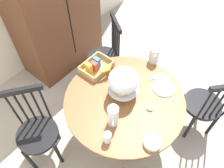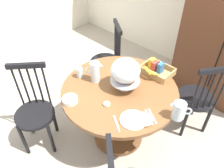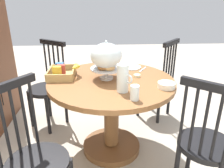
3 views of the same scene
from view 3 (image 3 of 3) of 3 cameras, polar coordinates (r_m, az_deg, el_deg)
The scene contains 18 objects.
ground_plane at distance 2.27m, azimuth 0.70°, elevation -17.28°, with size 10.00×10.00×0.00m, color #A89E8E.
dining_table at distance 2.05m, azimuth -0.16°, elevation -4.92°, with size 1.12×1.12×0.74m.
windsor_chair_near_window at distance 1.57m, azimuth -19.20°, elevation -18.49°, with size 0.46×0.46×0.97m.
windsor_chair_by_cabinet at distance 1.74m, azimuth 22.86°, elevation -14.55°, with size 0.47×0.47×0.97m.
windsor_chair_facing_door at distance 2.73m, azimuth 11.50°, elevation 0.43°, with size 0.47×0.47×0.97m.
windsor_chair_far_side at distance 2.60m, azimuth -16.15°, elevation -1.11°, with size 0.46×0.46×0.97m.
pastry_stand_with_dome at distance 1.92m, azimuth -1.50°, elevation 6.83°, with size 0.28×0.28×0.34m.
orange_juice_pitcher at distance 2.49m, azimuth -2.43°, elevation 7.49°, with size 0.17×0.12×0.16m.
milk_pitcher at distance 1.69m, azimuth 2.80°, elevation 1.20°, with size 0.15×0.13×0.22m.
cereal_basket at distance 2.06m, azimuth -12.55°, elevation 3.04°, with size 0.32×0.30×0.12m.
china_plate_large at distance 2.29m, azimuth 4.70°, elevation 4.38°, with size 0.22×0.22×0.01m, color white.
china_plate_small at distance 2.34m, azimuth 3.01°, elevation 5.11°, with size 0.15×0.15×0.01m, color white.
cereal_bowl at distance 1.83m, azimuth 13.84°, elevation -0.30°, with size 0.14×0.14×0.04m, color white.
drinking_glass at distance 1.57m, azimuth 5.87°, elevation -2.26°, with size 0.06×0.06×0.11m, color silver.
butter_dish at distance 2.03m, azimuth 6.44°, elevation 2.14°, with size 0.06×0.06×0.02m, color beige.
table_knife at distance 2.35m, azimuth 1.58°, elevation 4.82°, with size 0.17×0.01×0.01m, color silver.
dinner_fork at distance 2.36m, azimuth 0.93°, elevation 4.93°, with size 0.17×0.01×0.01m, color silver.
soup_spoon at distance 2.24m, azimuth 7.96°, elevation 3.76°, with size 0.17×0.01×0.01m, color silver.
Camera 3 is at (-1.75, 0.13, 1.44)m, focal length 35.52 mm.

